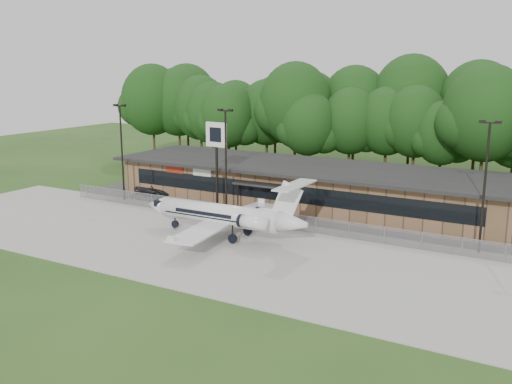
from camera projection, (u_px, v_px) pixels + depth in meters
The scene contains 12 objects.
ground at pixel (158, 279), 38.52m from camera, with size 160.00×160.00×0.00m, color #254418.
apron at pixel (222, 247), 45.30m from camera, with size 64.00×18.00×0.08m, color #9E9B93.
parking_lot at pixel (287, 215), 55.07m from camera, with size 50.00×9.00×0.06m, color #383835.
terminal at pixel (306, 185), 58.37m from camera, with size 41.00×11.65×4.30m.
fence at pixel (264, 218), 51.08m from camera, with size 46.00×0.04×1.52m.
treeline at pixel (366, 119), 72.55m from camera, with size 72.00×12.00×15.00m, color #133410, non-canonical shape.
light_pole_left at pixel (122, 145), 59.91m from camera, with size 1.55×0.30×10.23m.
light_pole_mid at pixel (226, 154), 53.64m from camera, with size 1.55×0.30×10.23m.
light_pole_right at pixel (485, 177), 42.56m from camera, with size 1.55×0.30×10.23m.
business_jet at pixel (225, 216), 47.42m from camera, with size 15.86×14.08×5.36m.
suv at pixel (155, 189), 63.05m from camera, with size 2.45×5.31×1.48m, color #2E2F31.
pole_sign at pixel (216, 144), 54.31m from camera, with size 2.34×0.48×8.90m.
Camera 1 is at (23.71, -28.31, 14.12)m, focal length 40.00 mm.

